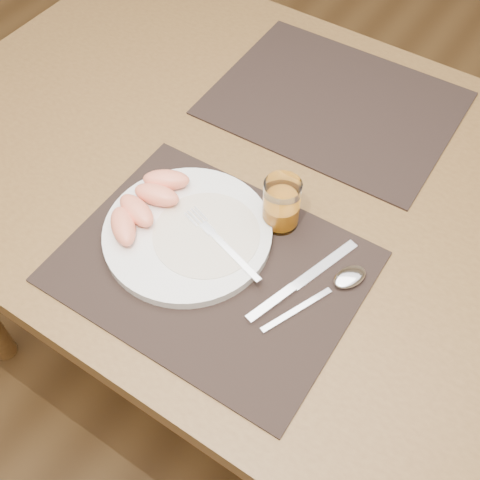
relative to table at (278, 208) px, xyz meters
The scene contains 11 objects.
ground 0.67m from the table, ahead, with size 5.00×5.00×0.00m, color brown.
table is the anchor object (origin of this frame).
placemat_near 0.24m from the table, 87.81° to the right, with size 0.45×0.35×0.00m, color black.
placemat_far 0.24m from the table, 93.31° to the left, with size 0.45×0.35×0.00m, color black.
plate 0.22m from the table, 106.27° to the right, with size 0.27×0.27×0.02m, color white.
plate_dressing 0.21m from the table, 98.24° to the right, with size 0.17×0.17×0.00m.
fork 0.21m from the table, 92.51° to the right, with size 0.17×0.07×0.00m.
knife 0.25m from the table, 53.80° to the right, with size 0.08×0.21×0.01m.
spoon 0.25m from the table, 35.83° to the right, with size 0.10×0.18×0.01m.
juice_glass 0.16m from the table, 59.59° to the right, with size 0.06×0.06×0.09m.
grapefruit_wedges 0.27m from the table, 125.16° to the right, with size 0.09×0.19×0.03m.
Camera 1 is at (0.33, -0.63, 1.53)m, focal length 45.00 mm.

